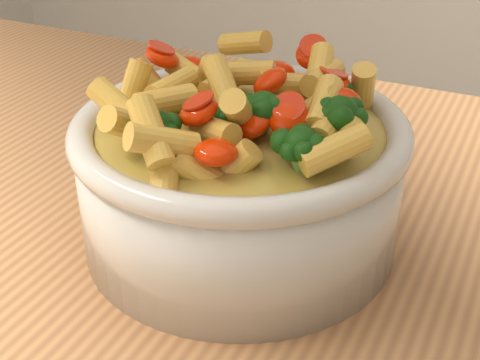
% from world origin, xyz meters
% --- Properties ---
extents(table, '(1.20, 0.80, 0.90)m').
position_xyz_m(table, '(0.00, 0.00, 0.80)').
color(table, '#BA8050').
rests_on(table, ground).
extents(serving_bowl, '(0.27, 0.27, 0.12)m').
position_xyz_m(serving_bowl, '(0.08, -0.02, 0.96)').
color(serving_bowl, silver).
rests_on(serving_bowl, table).
extents(pasta_salad, '(0.21, 0.21, 0.05)m').
position_xyz_m(pasta_salad, '(0.08, -0.02, 1.03)').
color(pasta_salad, '#FFD050').
rests_on(pasta_salad, serving_bowl).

